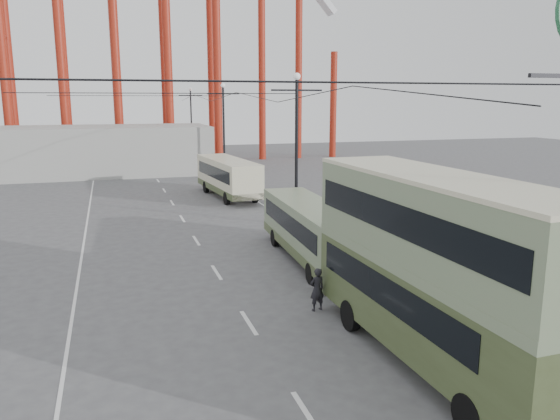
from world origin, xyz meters
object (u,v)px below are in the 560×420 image
object	(u,v)px
single_decker_cream	(228,176)
pedestrian	(317,289)
single_decker_green	(310,229)
double_decker_bus	(436,261)

from	to	relation	value
single_decker_cream	pedestrian	distance (m)	24.82
single_decker_green	single_decker_cream	distance (m)	18.51
single_decker_cream	pedestrian	size ratio (longest dim) A/B	6.11
single_decker_cream	pedestrian	world-z (taller)	single_decker_cream
single_decker_green	pedestrian	distance (m)	6.60
double_decker_bus	single_decker_green	bearing A→B (deg)	87.12
single_decker_green	single_decker_cream	world-z (taller)	single_decker_cream
single_decker_cream	pedestrian	xyz separation A→B (m)	(-1.92, -24.73, -0.91)
double_decker_bus	single_decker_cream	world-z (taller)	double_decker_bus
double_decker_bus	pedestrian	xyz separation A→B (m)	(-1.71, 4.94, -2.36)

